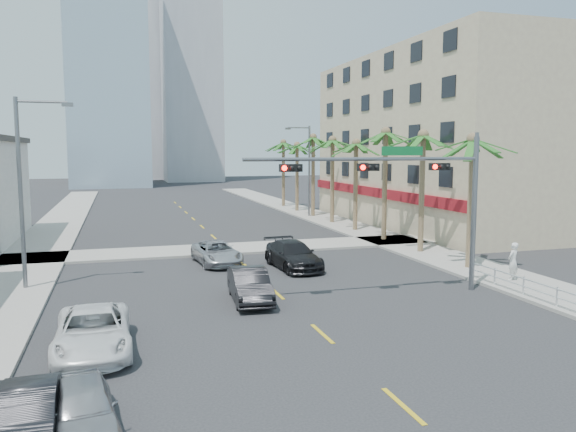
{
  "coord_description": "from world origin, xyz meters",
  "views": [
    {
      "loc": [
        -6.85,
        -14.36,
        6.54
      ],
      "look_at": [
        0.76,
        10.76,
        3.5
      ],
      "focal_mm": 35.0,
      "sensor_mm": 36.0,
      "label": 1
    }
  ],
  "objects_px": {
    "car_parked_mid": "(25,418)",
    "car_parked_far": "(93,332)",
    "car_lane_right": "(293,255)",
    "pedestrian": "(513,261)",
    "traffic_signal_mast": "(414,184)",
    "car_lane_left": "(250,285)",
    "car_lane_center": "(217,253)",
    "car_parked_near": "(83,408)"
  },
  "relations": [
    {
      "from": "pedestrian",
      "to": "car_lane_center",
      "type": "bearing_deg",
      "value": -58.19
    },
    {
      "from": "car_parked_mid",
      "to": "car_lane_center",
      "type": "height_order",
      "value": "car_lane_center"
    },
    {
      "from": "car_lane_left",
      "to": "car_lane_center",
      "type": "xyz_separation_m",
      "value": [
        0.0,
        8.51,
        -0.06
      ]
    },
    {
      "from": "pedestrian",
      "to": "car_parked_mid",
      "type": "bearing_deg",
      "value": 1.18
    },
    {
      "from": "car_parked_mid",
      "to": "car_parked_far",
      "type": "bearing_deg",
      "value": 75.58
    },
    {
      "from": "car_parked_mid",
      "to": "car_lane_left",
      "type": "xyz_separation_m",
      "value": [
        7.51,
        10.35,
        0.09
      ]
    },
    {
      "from": "car_parked_near",
      "to": "car_parked_far",
      "type": "xyz_separation_m",
      "value": [
        0.0,
        5.49,
        0.1
      ]
    },
    {
      "from": "car_lane_left",
      "to": "car_lane_center",
      "type": "distance_m",
      "value": 8.51
    },
    {
      "from": "car_parked_near",
      "to": "pedestrian",
      "type": "distance_m",
      "value": 21.89
    },
    {
      "from": "car_lane_center",
      "to": "car_lane_left",
      "type": "bearing_deg",
      "value": -95.22
    },
    {
      "from": "car_parked_mid",
      "to": "car_parked_far",
      "type": "relative_size",
      "value": 0.74
    },
    {
      "from": "car_lane_right",
      "to": "pedestrian",
      "type": "bearing_deg",
      "value": -38.63
    },
    {
      "from": "car_parked_far",
      "to": "car_lane_center",
      "type": "relative_size",
      "value": 1.07
    },
    {
      "from": "car_lane_left",
      "to": "car_parked_far",
      "type": "bearing_deg",
      "value": -139.06
    },
    {
      "from": "car_lane_right",
      "to": "pedestrian",
      "type": "distance_m",
      "value": 11.48
    },
    {
      "from": "car_lane_left",
      "to": "car_lane_right",
      "type": "distance_m",
      "value": 7.25
    },
    {
      "from": "car_lane_right",
      "to": "pedestrian",
      "type": "relative_size",
      "value": 2.73
    },
    {
      "from": "car_parked_near",
      "to": "car_lane_right",
      "type": "distance_m",
      "value": 19.22
    },
    {
      "from": "car_parked_near",
      "to": "pedestrian",
      "type": "relative_size",
      "value": 1.91
    },
    {
      "from": "car_parked_far",
      "to": "car_lane_left",
      "type": "bearing_deg",
      "value": 36.08
    },
    {
      "from": "car_parked_near",
      "to": "car_parked_mid",
      "type": "relative_size",
      "value": 0.95
    },
    {
      "from": "traffic_signal_mast",
      "to": "car_parked_far",
      "type": "relative_size",
      "value": 2.17
    },
    {
      "from": "car_lane_center",
      "to": "car_parked_near",
      "type": "bearing_deg",
      "value": -113.86
    },
    {
      "from": "car_parked_mid",
      "to": "car_parked_far",
      "type": "xyz_separation_m",
      "value": [
        1.21,
        5.66,
        0.08
      ]
    },
    {
      "from": "traffic_signal_mast",
      "to": "car_parked_mid",
      "type": "bearing_deg",
      "value": -148.04
    },
    {
      "from": "car_lane_right",
      "to": "traffic_signal_mast",
      "type": "bearing_deg",
      "value": -68.63
    },
    {
      "from": "pedestrian",
      "to": "car_lane_left",
      "type": "bearing_deg",
      "value": -26.16
    },
    {
      "from": "car_parked_mid",
      "to": "car_lane_left",
      "type": "bearing_deg",
      "value": 51.67
    },
    {
      "from": "car_parked_near",
      "to": "car_lane_right",
      "type": "relative_size",
      "value": 0.7
    },
    {
      "from": "traffic_signal_mast",
      "to": "car_lane_left",
      "type": "distance_m",
      "value": 8.55
    },
    {
      "from": "car_lane_center",
      "to": "pedestrian",
      "type": "relative_size",
      "value": 2.52
    },
    {
      "from": "car_lane_center",
      "to": "car_parked_far",
      "type": "bearing_deg",
      "value": -120.75
    },
    {
      "from": "traffic_signal_mast",
      "to": "car_parked_mid",
      "type": "height_order",
      "value": "traffic_signal_mast"
    },
    {
      "from": "pedestrian",
      "to": "car_lane_right",
      "type": "bearing_deg",
      "value": -59.14
    },
    {
      "from": "car_lane_right",
      "to": "pedestrian",
      "type": "height_order",
      "value": "pedestrian"
    },
    {
      "from": "traffic_signal_mast",
      "to": "car_parked_mid",
      "type": "relative_size",
      "value": 2.92
    },
    {
      "from": "car_parked_near",
      "to": "car_parked_mid",
      "type": "bearing_deg",
      "value": -179.38
    },
    {
      "from": "car_parked_far",
      "to": "car_lane_right",
      "type": "height_order",
      "value": "car_lane_right"
    },
    {
      "from": "car_parked_mid",
      "to": "car_lane_center",
      "type": "bearing_deg",
      "value": 65.93
    },
    {
      "from": "traffic_signal_mast",
      "to": "car_lane_center",
      "type": "distance_m",
      "value": 12.85
    },
    {
      "from": "car_lane_left",
      "to": "car_lane_center",
      "type": "height_order",
      "value": "car_lane_left"
    },
    {
      "from": "car_lane_center",
      "to": "car_lane_right",
      "type": "height_order",
      "value": "car_lane_right"
    }
  ]
}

